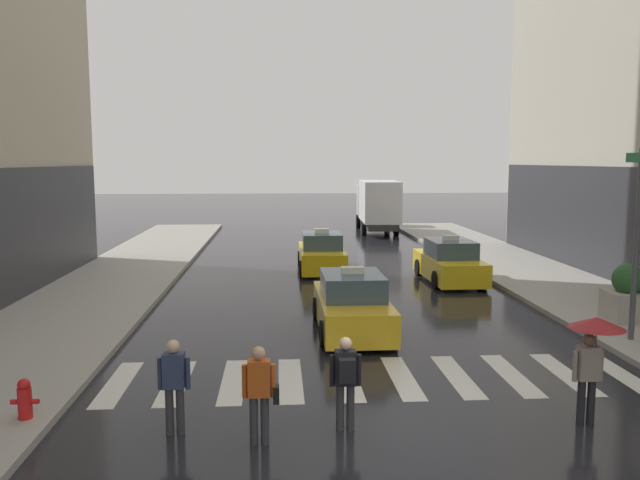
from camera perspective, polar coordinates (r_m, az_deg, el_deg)
ground_plane at (r=11.29m, az=7.25°, el=-17.16°), size 160.00×160.00×0.00m
crosswalk_markings at (r=14.04m, az=4.87°, el=-12.15°), size 11.30×2.80×0.01m
taxi_lead at (r=17.40m, az=2.87°, el=-5.86°), size 1.95×4.55×1.80m
taxi_second at (r=24.95m, az=11.48°, el=-2.03°), size 1.99×4.57×1.80m
taxi_third at (r=26.83m, az=0.14°, el=-1.25°), size 1.95×4.55×1.80m
box_truck at (r=41.07m, az=5.17°, el=3.22°), size 2.57×7.63×3.35m
pedestrian_with_umbrella at (r=12.20m, az=23.23°, el=-8.28°), size 0.96×0.96×1.94m
pedestrian_with_backpack at (r=11.13m, az=2.30°, el=-12.08°), size 0.55×0.43×1.65m
pedestrian_with_handbag at (r=10.71m, az=-5.39°, el=-13.11°), size 0.60×0.24×1.65m
pedestrian_plain_coat at (r=11.29m, az=-12.90°, el=-12.17°), size 0.55×0.24×1.65m
fire_hydrant at (r=12.57m, az=-24.86°, el=-12.73°), size 0.48×0.24×0.72m
planter_near_corner at (r=20.09m, az=25.76°, el=-4.38°), size 1.10×1.10×1.60m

